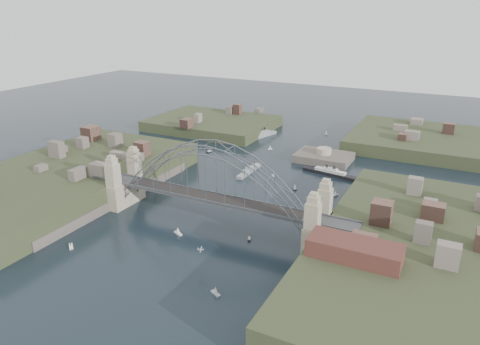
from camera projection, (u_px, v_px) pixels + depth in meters
name	position (u px, v px, depth m)	size (l,w,h in m)	color
ground	(212.00, 224.00, 131.44)	(500.00, 500.00, 0.00)	black
bridge	(211.00, 185.00, 127.16)	(84.00, 13.80, 24.60)	#434345
shore_west	(68.00, 184.00, 155.05)	(50.50, 90.00, 12.00)	#323B20
shore_east	(422.00, 266.00, 106.46)	(50.50, 90.00, 12.00)	#323B20
headland_nw	(213.00, 127.00, 234.06)	(60.00, 45.00, 9.00)	#323B20
headland_ne	(432.00, 146.00, 202.02)	(70.00, 55.00, 9.50)	#323B20
fort_island	(323.00, 162.00, 185.04)	(22.00, 16.00, 9.40)	#544C43
wharf_shed	(355.00, 250.00, 97.60)	(20.00, 8.00, 4.00)	#592D26
finger_pier	(309.00, 316.00, 91.24)	(4.00, 22.00, 1.40)	#434345
naval_cruiser_near	(249.00, 171.00, 171.59)	(2.40, 17.06, 5.11)	#9BA2A4
naval_cruiser_far	(263.00, 135.00, 218.39)	(7.37, 18.10, 6.11)	#9BA2A4
ocean_liner	(330.00, 173.00, 168.94)	(22.02, 6.69, 5.36)	black
aeroplane	(200.00, 249.00, 108.30)	(1.58, 2.67, 0.41)	#BABBC1
small_boat_a	(188.00, 191.00, 154.42)	(2.59, 1.39, 0.45)	white
small_boat_b	(295.00, 187.00, 155.31)	(1.63, 1.44, 2.38)	white
small_boat_c	(178.00, 231.00, 125.44)	(3.14, 2.12, 2.38)	white
small_boat_d	(336.00, 193.00, 150.62)	(1.64, 2.02, 2.38)	white
small_boat_e	(210.00, 152.00, 195.60)	(2.29, 3.49, 1.43)	white
small_boat_f	(273.00, 176.00, 168.32)	(1.48, 1.72, 0.45)	white
small_boat_g	(216.00, 291.00, 99.05)	(2.88, 2.02, 2.38)	white
small_boat_h	(270.00, 147.00, 199.22)	(1.76, 1.82, 2.38)	white
small_boat_i	(322.00, 216.00, 136.24)	(2.33, 1.50, 0.45)	white
small_boat_j	(71.00, 246.00, 118.70)	(2.84, 2.62, 1.43)	white
small_boat_k	(326.00, 133.00, 221.87)	(2.12, 1.34, 2.38)	white
small_boat_l	(171.00, 172.00, 171.75)	(2.46, 2.86, 1.43)	white
small_boat_m	(249.00, 239.00, 122.37)	(1.68, 2.47, 1.43)	white
small_boat_n	(397.00, 158.00, 186.46)	(3.16, 1.37, 2.38)	white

